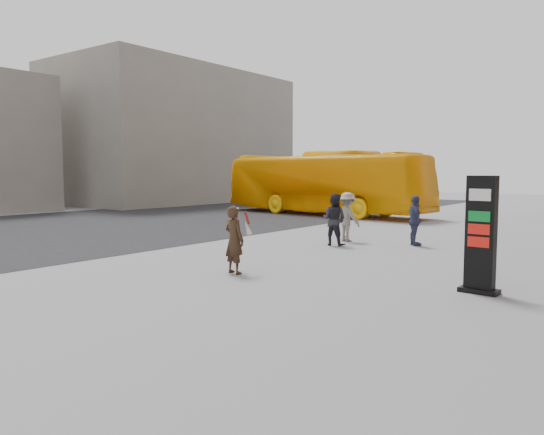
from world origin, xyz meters
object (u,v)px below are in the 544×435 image
Objects in this scene: bus at (324,183)px; pedestrian_b at (347,217)px; pedestrian_c at (415,221)px; pedestrian_a at (334,220)px; woman at (235,239)px; info_pylon at (481,235)px.

bus is 7.41× the size of pedestrian_b.
bus is 11.37m from pedestrian_b.
pedestrian_a is at bearing 85.47° from pedestrian_c.
pedestrian_c is (1.58, 6.92, -0.00)m from woman.
pedestrian_a is at bearing 117.41° from pedestrian_b.
bus is at bearing -59.02° from pedestrian_a.
bus is (-12.35, 14.51, 0.57)m from info_pylon.
info_pylon reaches higher than pedestrian_b.
info_pylon reaches higher than pedestrian_a.
pedestrian_b is at bearing 58.39° from pedestrian_c.
info_pylon is at bearing 173.12° from pedestrian_c.
pedestrian_a is 1.16m from pedestrian_b.
pedestrian_b is at bearing 141.77° from info_pylon.
woman is 5.49m from pedestrian_a.
bus is at bearing 5.29° from pedestrian_c.
woman is at bearing 93.58° from pedestrian_a.
pedestrian_a is at bearing 147.92° from info_pylon.
bus reaches higher than pedestrian_a.
pedestrian_c is at bearing 126.42° from info_pylon.
woman is at bearing -161.12° from info_pylon.
bus is 7.63× the size of pedestrian_c.
pedestrian_c is at bearing -147.10° from pedestrian_a.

